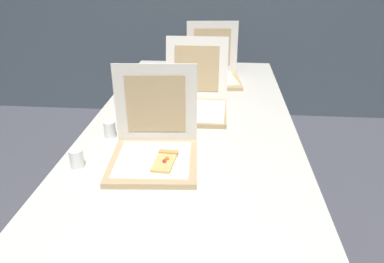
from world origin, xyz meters
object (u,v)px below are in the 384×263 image
object	(u,v)px
cup_white_far	(156,94)
cup_white_mid	(134,114)
pizza_box_back	(213,73)
cup_white_near_center	(110,129)
pizza_box_front	(155,149)
pizza_box_middle	(195,102)
table	(191,135)
cup_white_near_left	(77,159)

from	to	relation	value
cup_white_far	cup_white_mid	bearing A→B (deg)	-101.59
pizza_box_back	cup_white_near_center	world-z (taller)	pizza_box_back
pizza_box_front	pizza_box_middle	distance (m)	0.53
cup_white_far	cup_white_mid	size ratio (longest dim) A/B	1.00
cup_white_far	cup_white_near_center	xyz separation A→B (m)	(-0.12, -0.47, 0.00)
pizza_box_back	pizza_box_front	bearing A→B (deg)	-106.42
table	cup_white_near_center	world-z (taller)	cup_white_near_center
pizza_box_back	pizza_box_middle	bearing A→B (deg)	-104.34
table	pizza_box_back	distance (m)	0.72
pizza_box_front	cup_white_near_center	world-z (taller)	pizza_box_front
cup_white_mid	cup_white_near_center	bearing A→B (deg)	-109.41
cup_white_near_left	cup_white_mid	size ratio (longest dim) A/B	1.00
cup_white_near_left	cup_white_near_center	size ratio (longest dim) A/B	1.00
pizza_box_middle	cup_white_mid	bearing A→B (deg)	-153.55
pizza_box_front	cup_white_near_center	distance (m)	0.30
cup_white_near_center	cup_white_near_left	bearing A→B (deg)	-101.11
cup_white_near_left	cup_white_near_center	xyz separation A→B (m)	(0.05, 0.26, 0.00)
table	cup_white_mid	bearing A→B (deg)	169.98
pizza_box_front	cup_white_far	bearing A→B (deg)	95.17
pizza_box_back	cup_white_near_left	bearing A→B (deg)	-119.21
pizza_box_front	cup_white_far	distance (m)	0.67
cup_white_near_left	cup_white_mid	bearing A→B (deg)	75.37
table	cup_white_mid	size ratio (longest dim) A/B	32.51
pizza_box_back	cup_white_near_center	distance (m)	0.95
pizza_box_back	cup_white_near_center	bearing A→B (deg)	-122.64
pizza_box_middle	table	bearing A→B (deg)	-91.22
pizza_box_back	cup_white_far	size ratio (longest dim) A/B	5.23
cup_white_far	cup_white_near_left	size ratio (longest dim) A/B	1.00
pizza_box_middle	cup_white_far	xyz separation A→B (m)	(-0.23, 0.14, -0.02)
cup_white_near_left	pizza_box_back	bearing A→B (deg)	66.64
pizza_box_middle	cup_white_far	size ratio (longest dim) A/B	5.76
pizza_box_back	cup_white_mid	world-z (taller)	pizza_box_back
cup_white_near_left	cup_white_far	bearing A→B (deg)	76.54
table	pizza_box_front	xyz separation A→B (m)	(-0.11, -0.32, 0.09)
pizza_box_middle	pizza_box_back	bearing A→B (deg)	81.06
table	cup_white_far	size ratio (longest dim) A/B	32.51
pizza_box_front	cup_white_mid	size ratio (longest dim) A/B	4.98
cup_white_near_center	cup_white_far	bearing A→B (deg)	75.26
cup_white_near_left	cup_white_mid	distance (m)	0.46
pizza_box_back	cup_white_near_left	world-z (taller)	pizza_box_back
cup_white_mid	cup_white_far	bearing A→B (deg)	78.41
pizza_box_back	cup_white_far	world-z (taller)	pizza_box_back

